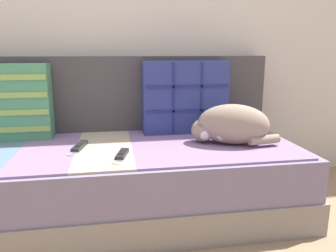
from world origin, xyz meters
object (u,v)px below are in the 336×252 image
throw_pillow_striped (10,102)px  sleeping_cat (229,125)px  throw_pillow_quilted (185,97)px  game_remote_far (79,147)px  couch (106,179)px  game_remote_near (122,155)px

throw_pillow_striped → sleeping_cat: size_ratio=0.99×
throw_pillow_quilted → game_remote_far: 0.65m
throw_pillow_striped → couch: bearing=-22.3°
throw_pillow_quilted → sleeping_cat: size_ratio=1.16×
sleeping_cat → game_remote_far: size_ratio=1.96×
throw_pillow_striped → sleeping_cat: 1.13m
sleeping_cat → game_remote_far: sleeping_cat is taller
throw_pillow_quilted → throw_pillow_striped: bearing=-180.0°
throw_pillow_striped → game_remote_far: bearing=-34.1°
throw_pillow_quilted → game_remote_near: throw_pillow_quilted is taller
throw_pillow_striped → sleeping_cat: throw_pillow_striped is taller
couch → throw_pillow_striped: size_ratio=4.82×
game_remote_near → throw_pillow_striped: bearing=144.0°
couch → game_remote_near: size_ratio=10.41×
sleeping_cat → game_remote_far: (-0.73, 0.04, -0.08)m
game_remote_far → throw_pillow_quilted: bearing=23.1°
couch → throw_pillow_striped: (-0.47, 0.19, 0.38)m
throw_pillow_quilted → game_remote_far: throw_pillow_quilted is taller
game_remote_near → throw_pillow_quilted: bearing=47.2°
couch → game_remote_far: 0.23m
game_remote_far → sleeping_cat: bearing=-3.1°
sleeping_cat → game_remote_far: 0.74m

